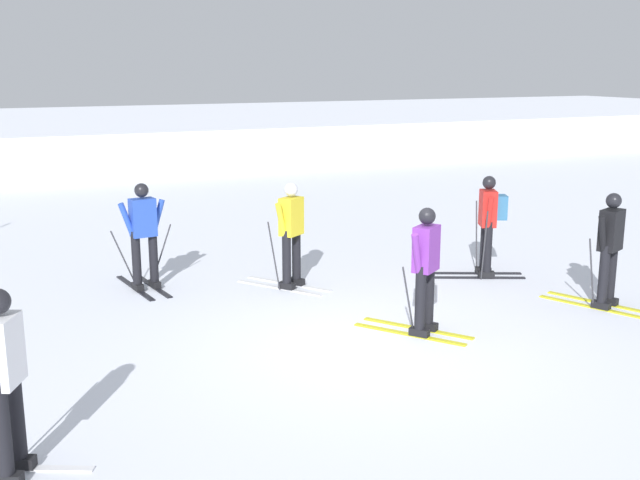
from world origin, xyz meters
name	(u,v)px	position (x,y,z in m)	size (l,w,h in m)	color
ground_plane	(371,348)	(0.00, 0.00, 0.00)	(120.00, 120.00, 0.00)	silver
far_snow_ridge	(106,146)	(0.00, 19.43, 0.70)	(80.00, 6.72, 1.41)	silver
skier_white	(4,379)	(-4.30, -1.45, 0.92)	(1.60, 1.04, 1.71)	silver
skier_red	(489,221)	(3.39, 2.19, 0.96)	(1.60, 1.02, 1.71)	black
skier_yellow	(291,232)	(0.13, 2.92, 0.92)	(1.20, 1.53, 1.71)	silver
skier_black	(609,247)	(3.94, 0.05, 0.92)	(0.97, 1.62, 1.71)	gold
skier_blue	(143,233)	(-2.01, 3.80, 0.92)	(1.00, 1.64, 1.71)	black
skier_purple	(425,267)	(0.89, 0.19, 0.92)	(1.21, 1.53, 1.71)	gold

